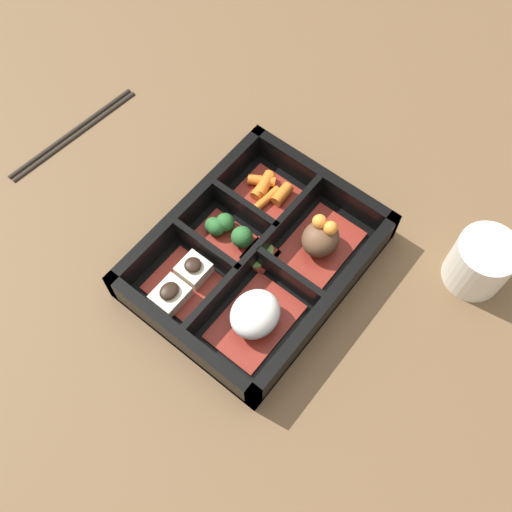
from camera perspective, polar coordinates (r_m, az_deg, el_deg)
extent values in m
plane|color=brown|center=(0.75, 0.00, -0.87)|extent=(3.00, 3.00, 0.00)
cube|color=black|center=(0.74, 0.00, -0.70)|extent=(0.29, 0.22, 0.01)
cube|color=black|center=(0.76, -6.20, 4.40)|extent=(0.29, 0.01, 0.05)
cube|color=black|center=(0.70, 6.73, -4.78)|extent=(0.29, 0.01, 0.05)
cube|color=black|center=(0.78, 6.26, 6.91)|extent=(0.01, 0.22, 0.05)
cube|color=black|center=(0.69, -7.14, -7.88)|extent=(0.01, 0.22, 0.05)
cube|color=black|center=(0.73, 0.18, -0.13)|extent=(0.26, 0.01, 0.05)
cube|color=black|center=(0.76, -0.96, 4.09)|extent=(0.01, 0.10, 0.05)
cube|color=black|center=(0.73, -4.56, 0.26)|extent=(0.01, 0.10, 0.05)
cube|color=black|center=(0.71, 3.17, -2.26)|extent=(0.01, 0.10, 0.05)
cube|color=maroon|center=(0.75, 6.00, 0.83)|extent=(0.11, 0.07, 0.01)
ellipsoid|color=brown|center=(0.73, 6.16, 1.66)|extent=(0.05, 0.04, 0.04)
sphere|color=orange|center=(0.71, 7.13, 2.69)|extent=(0.02, 0.02, 0.02)
sphere|color=orange|center=(0.72, 6.07, 3.28)|extent=(0.02, 0.02, 0.02)
sphere|color=orange|center=(0.71, 7.09, 2.64)|extent=(0.02, 0.02, 0.02)
cube|color=maroon|center=(0.71, -0.08, -6.30)|extent=(0.11, 0.07, 0.01)
ellipsoid|color=silver|center=(0.68, -0.09, -5.56)|extent=(0.06, 0.05, 0.04)
cube|color=maroon|center=(0.78, 1.14, 5.72)|extent=(0.07, 0.08, 0.01)
cylinder|color=#D1661E|center=(0.78, 0.69, 6.66)|extent=(0.04, 0.02, 0.01)
cylinder|color=#D1661E|center=(0.78, 0.84, 6.87)|extent=(0.04, 0.02, 0.02)
cylinder|color=#D1661E|center=(0.79, 0.55, 7.19)|extent=(0.03, 0.04, 0.01)
cylinder|color=#D1661E|center=(0.77, 0.96, 5.41)|extent=(0.05, 0.01, 0.01)
cylinder|color=#D1661E|center=(0.77, 2.49, 5.90)|extent=(0.03, 0.02, 0.02)
cube|color=maroon|center=(0.75, -2.63, 1.70)|extent=(0.05, 0.08, 0.01)
sphere|color=#265B28|center=(0.75, -3.95, 3.12)|extent=(0.02, 0.02, 0.02)
sphere|color=#265B28|center=(0.75, -3.64, 2.92)|extent=(0.02, 0.02, 0.02)
sphere|color=#265B28|center=(0.73, -1.35, 1.82)|extent=(0.03, 0.03, 0.03)
sphere|color=#265B28|center=(0.75, -2.97, 3.21)|extent=(0.02, 0.02, 0.02)
cube|color=maroon|center=(0.73, -6.83, -2.79)|extent=(0.07, 0.08, 0.01)
cube|color=beige|center=(0.72, -5.94, -1.32)|extent=(0.03, 0.03, 0.02)
ellipsoid|color=black|center=(0.71, -6.04, -0.84)|extent=(0.02, 0.02, 0.01)
cube|color=beige|center=(0.71, -8.14, -3.72)|extent=(0.04, 0.03, 0.02)
ellipsoid|color=black|center=(0.70, -8.27, -3.31)|extent=(0.02, 0.02, 0.01)
cube|color=maroon|center=(0.74, 0.60, -0.09)|extent=(0.04, 0.04, 0.01)
cylinder|color=#75A84C|center=(0.74, 1.03, 0.40)|extent=(0.02, 0.02, 0.00)
cylinder|color=#75A84C|center=(0.74, 0.94, 0.34)|extent=(0.03, 0.03, 0.01)
cylinder|color=#75A84C|center=(0.73, 0.36, -0.10)|extent=(0.02, 0.02, 0.01)
cylinder|color=beige|center=(0.76, 20.58, -0.58)|extent=(0.07, 0.07, 0.07)
cylinder|color=#597A38|center=(0.73, 21.36, 0.54)|extent=(0.06, 0.06, 0.01)
cylinder|color=black|center=(0.90, -17.31, 11.19)|extent=(0.21, 0.03, 0.01)
cylinder|color=black|center=(0.89, -16.96, 10.89)|extent=(0.21, 0.03, 0.01)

